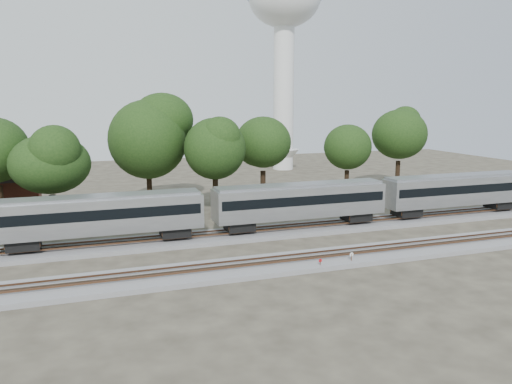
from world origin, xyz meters
The scene contains 14 objects.
ground centered at (0.00, 0.00, 0.00)m, with size 160.00×160.00×0.00m, color #383328.
track_far centered at (0.00, 6.00, 0.21)m, with size 160.00×5.00×0.73m.
track_near centered at (0.00, -4.00, 0.21)m, with size 160.00×5.00×0.73m.
train centered at (26.55, 6.00, 3.39)m, with size 137.41×3.36×4.95m.
switch_stand_red centered at (2.79, -5.90, 0.60)m, with size 0.30×0.06×0.94m.
switch_stand_white centered at (5.82, -5.69, 0.71)m, with size 0.36×0.07×1.12m.
switch_lever centered at (7.31, -5.70, 0.15)m, with size 0.50×0.30×0.30m, color #512D19.
water_tower centered at (23.33, 52.96, 29.59)m, with size 14.43×14.43×39.95m.
tree_2 centered at (-18.56, 15.01, 7.18)m, with size 7.32×7.32×10.32m.
tree_3 centered at (-7.47, 22.46, 8.96)m, with size 9.12×9.12×12.86m.
tree_4 centered at (-0.13, 17.17, 8.04)m, with size 8.19×8.19×11.55m.
tree_5 centered at (7.47, 21.05, 8.34)m, with size 8.49×8.49×11.97m.
tree_6 centered at (20.56, 21.66, 7.25)m, with size 7.40×7.40×10.43m.
tree_7 centered at (30.24, 23.20, 8.78)m, with size 8.94×8.94×12.60m.
Camera 1 is at (-15.05, -41.37, 13.69)m, focal length 35.00 mm.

